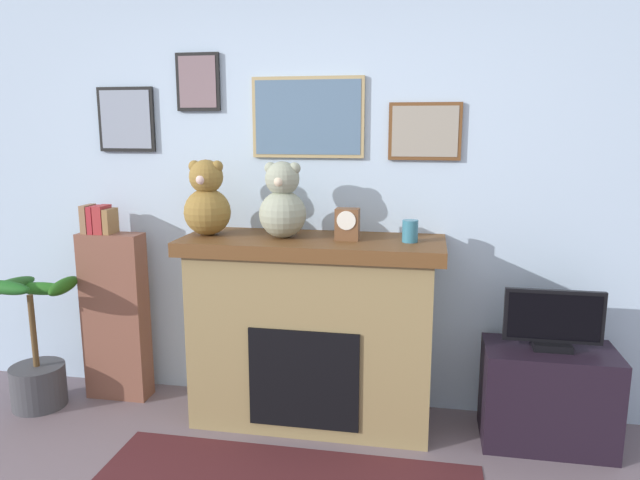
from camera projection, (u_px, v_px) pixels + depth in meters
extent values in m
cube|color=silver|center=(307.00, 198.00, 3.61)|extent=(5.20, 0.12, 2.60)
cube|color=tan|center=(308.00, 117.00, 3.44)|extent=(0.67, 0.02, 0.47)
cube|color=slate|center=(307.00, 117.00, 3.43)|extent=(0.63, 0.00, 0.43)
cube|color=black|center=(198.00, 82.00, 3.52)|extent=(0.27, 0.02, 0.34)
cube|color=slate|center=(197.00, 82.00, 3.51)|extent=(0.23, 0.00, 0.30)
cube|color=black|center=(126.00, 119.00, 3.65)|extent=(0.37, 0.02, 0.40)
cube|color=#8893A8|center=(125.00, 119.00, 3.64)|extent=(0.33, 0.00, 0.36)
cube|color=brown|center=(425.00, 131.00, 3.33)|extent=(0.41, 0.02, 0.33)
cube|color=gray|center=(425.00, 131.00, 3.32)|extent=(0.37, 0.00, 0.29)
cube|color=olive|center=(313.00, 337.00, 3.43)|extent=(1.37, 0.53, 1.03)
cube|color=brown|center=(313.00, 245.00, 3.33)|extent=(1.49, 0.59, 0.08)
cube|color=black|center=(303.00, 380.00, 3.20)|extent=(0.62, 0.02, 0.57)
cube|color=brown|center=(116.00, 317.00, 3.72)|extent=(0.40, 0.16, 1.08)
cube|color=#8F6848|center=(88.00, 219.00, 3.62)|extent=(0.04, 0.13, 0.18)
cube|color=#AB272F|center=(95.00, 219.00, 3.62)|extent=(0.03, 0.13, 0.17)
cube|color=#A82D2F|center=(102.00, 219.00, 3.61)|extent=(0.06, 0.13, 0.17)
cube|color=olive|center=(111.00, 221.00, 3.60)|extent=(0.04, 0.13, 0.16)
cylinder|color=#3F3F44|center=(39.00, 386.00, 3.66)|extent=(0.33, 0.33, 0.27)
cylinder|color=brown|center=(33.00, 331.00, 3.59)|extent=(0.04, 0.04, 0.46)
ellipsoid|color=#1F5413|center=(64.00, 286.00, 3.53)|extent=(0.16, 0.37, 0.08)
ellipsoid|color=#24651C|center=(41.00, 289.00, 3.66)|extent=(0.37, 0.13, 0.08)
ellipsoid|color=#245720|center=(11.00, 285.00, 3.59)|extent=(0.16, 0.37, 0.08)
ellipsoid|color=#1C581C|center=(6.00, 288.00, 3.38)|extent=(0.37, 0.17, 0.08)
cube|color=black|center=(547.00, 396.00, 3.21)|extent=(0.69, 0.40, 0.55)
cube|color=black|center=(551.00, 345.00, 3.15)|extent=(0.20, 0.14, 0.04)
cube|color=black|center=(554.00, 316.00, 3.12)|extent=(0.51, 0.03, 0.29)
cube|color=black|center=(554.00, 317.00, 3.10)|extent=(0.47, 0.00, 0.25)
cylinder|color=teal|center=(410.00, 231.00, 3.19)|extent=(0.09, 0.09, 0.12)
cube|color=brown|center=(347.00, 224.00, 3.25)|extent=(0.13, 0.09, 0.18)
cylinder|color=white|center=(346.00, 221.00, 3.19)|extent=(0.11, 0.01, 0.11)
sphere|color=olive|center=(207.00, 212.00, 3.38)|extent=(0.27, 0.27, 0.27)
sphere|color=olive|center=(206.00, 177.00, 3.35)|extent=(0.20, 0.20, 0.20)
sphere|color=olive|center=(194.00, 166.00, 3.35)|extent=(0.07, 0.07, 0.07)
sphere|color=olive|center=(217.00, 166.00, 3.32)|extent=(0.07, 0.07, 0.07)
sphere|color=beige|center=(201.00, 180.00, 3.27)|extent=(0.06, 0.06, 0.06)
sphere|color=#979D86|center=(283.00, 214.00, 3.30)|extent=(0.27, 0.27, 0.27)
sphere|color=#979D86|center=(282.00, 179.00, 3.27)|extent=(0.19, 0.19, 0.19)
sphere|color=#979D86|center=(270.00, 168.00, 3.27)|extent=(0.07, 0.07, 0.07)
sphere|color=#979D86|center=(294.00, 168.00, 3.24)|extent=(0.07, 0.07, 0.07)
sphere|color=beige|center=(279.00, 182.00, 3.19)|extent=(0.06, 0.06, 0.06)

